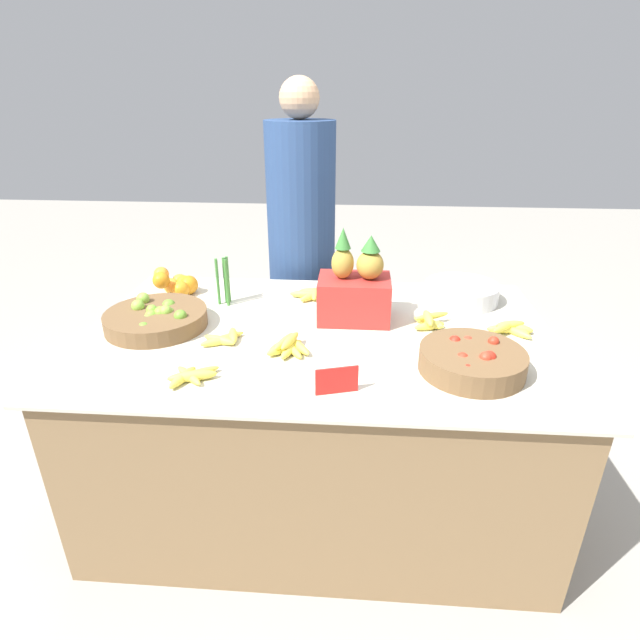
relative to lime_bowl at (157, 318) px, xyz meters
The scene contains 16 objects.
ground_plane 1.02m from the lime_bowl, ahead, with size 12.00×12.00×0.00m, color #A39E93.
market_table 0.76m from the lime_bowl, ahead, with size 1.77×1.12×0.76m.
lime_bowl is the anchor object (origin of this frame).
tomato_basket 1.18m from the lime_bowl, 12.49° to the right, with size 0.34×0.34×0.10m.
orange_pile 0.35m from the lime_bowl, 95.23° to the left, with size 0.20×0.20×0.13m.
metal_bowl 1.28m from the lime_bowl, 16.12° to the left, with size 0.31×0.31×0.08m.
price_sign 0.83m from the lime_bowl, 30.21° to the right, with size 0.13×0.04×0.09m.
produce_crate 0.78m from the lime_bowl, ahead, with size 0.28×0.21×0.37m.
veg_bundle 0.33m from the lime_bowl, 49.45° to the left, with size 0.05×0.06×0.20m.
banana_bunch_front_center 0.45m from the lime_bowl, 56.44° to the right, with size 0.16×0.15×0.03m.
banana_bunch_front_left 0.56m from the lime_bowl, 16.81° to the right, with size 0.17×0.17×0.05m.
banana_bunch_middle_right 0.66m from the lime_bowl, 30.99° to the left, with size 0.16×0.15×0.03m.
banana_bunch_front_right 0.31m from the lime_bowl, 20.65° to the right, with size 0.15×0.15×0.03m.
banana_bunch_middle_left 1.06m from the lime_bowl, ahead, with size 0.15×0.15×0.06m.
banana_bunch_back_center 1.36m from the lime_bowl, ahead, with size 0.18×0.12×0.05m.
vendor_person 0.95m from the lime_bowl, 59.83° to the left, with size 0.35×0.35×1.66m.
Camera 1 is at (0.13, -1.70, 1.60)m, focal length 28.00 mm.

